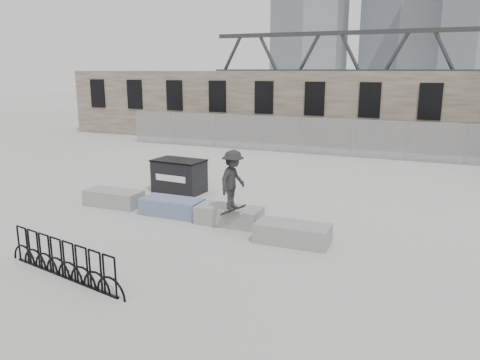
# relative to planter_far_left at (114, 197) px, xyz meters

# --- Properties ---
(ground) EXTENTS (120.00, 120.00, 0.00)m
(ground) POSITION_rel_planter_far_left_xyz_m (3.25, 0.03, -0.29)
(ground) COLOR beige
(ground) RESTS_ON ground
(stone_wall) EXTENTS (36.00, 2.58, 4.50)m
(stone_wall) POSITION_rel_planter_far_left_xyz_m (3.25, 16.27, 1.96)
(stone_wall) COLOR brown
(stone_wall) RESTS_ON ground
(chainlink_fence) EXTENTS (22.06, 0.06, 2.02)m
(chainlink_fence) POSITION_rel_planter_far_left_xyz_m (3.25, 12.53, 0.74)
(chainlink_fence) COLOR gray
(chainlink_fence) RESTS_ON ground
(planter_far_left) EXTENTS (2.00, 0.90, 0.54)m
(planter_far_left) POSITION_rel_planter_far_left_xyz_m (0.00, 0.00, 0.00)
(planter_far_left) COLOR gray
(planter_far_left) RESTS_ON ground
(planter_center_left) EXTENTS (2.00, 0.90, 0.54)m
(planter_center_left) POSITION_rel_planter_far_left_xyz_m (2.41, -0.13, 0.00)
(planter_center_left) COLOR #2D4B89
(planter_center_left) RESTS_ON ground
(planter_center_right) EXTENTS (2.00, 0.90, 0.54)m
(planter_center_right) POSITION_rel_planter_far_left_xyz_m (4.49, -0.26, 0.00)
(planter_center_right) COLOR gray
(planter_center_right) RESTS_ON ground
(planter_offset) EXTENTS (2.00, 0.90, 0.54)m
(planter_offset) POSITION_rel_planter_far_left_xyz_m (6.74, -1.06, 0.00)
(planter_offset) COLOR gray
(planter_offset) RESTS_ON ground
(dumpster) EXTENTS (2.01, 1.32, 1.27)m
(dumpster) POSITION_rel_planter_far_left_xyz_m (1.17, 2.49, 0.35)
(dumpster) COLOR black
(dumpster) RESTS_ON ground
(bike_rack) EXTENTS (3.97, 0.86, 0.90)m
(bike_rack) POSITION_rel_planter_far_left_xyz_m (2.59, -5.18, 0.14)
(bike_rack) COLOR black
(bike_rack) RESTS_ON ground
(truss_bridge) EXTENTS (70.00, 3.00, 9.80)m
(truss_bridge) POSITION_rel_planter_far_left_xyz_m (13.25, 55.03, 3.84)
(truss_bridge) COLOR #2D3033
(truss_bridge) RESTS_ON ground
(skateboarder) EXTENTS (0.77, 1.19, 1.93)m
(skateboarder) POSITION_rel_planter_far_left_xyz_m (4.86, -0.81, 1.24)
(skateboarder) COLOR black
(skateboarder) RESTS_ON ground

